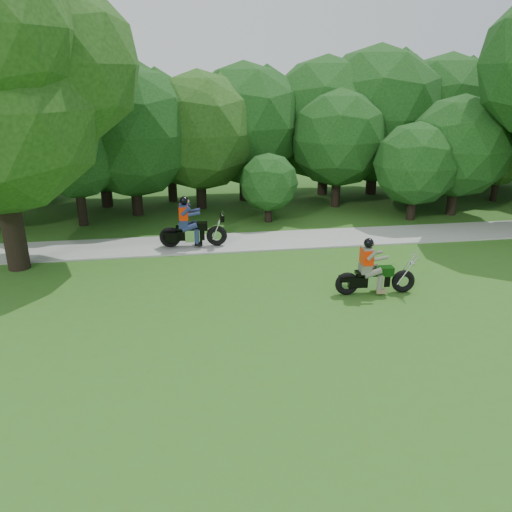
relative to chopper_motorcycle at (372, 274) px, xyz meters
name	(u,v)px	position (x,y,z in m)	size (l,w,h in m)	color
ground	(413,343)	(-0.04, -2.84, -0.62)	(100.00, 100.00, 0.00)	#345F1B
walkway	(320,238)	(-0.04, 5.16, -0.59)	(60.00, 2.20, 0.06)	#969691
tree_line	(290,125)	(0.14, 11.80, 3.04)	(40.49, 11.57, 7.46)	black
chopper_motorcycle	(372,274)	(0.00, 0.00, 0.00)	(2.34, 0.62, 1.67)	black
touring_motorcycle	(189,229)	(-5.02, 4.85, 0.12)	(2.44, 0.73, 1.86)	black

